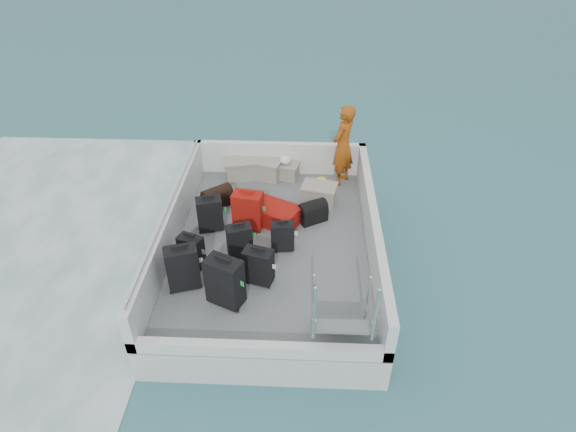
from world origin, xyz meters
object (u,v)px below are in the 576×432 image
Objects in this scene: suitcase_6 at (258,267)px; crate_2 at (286,171)px; suitcase_0 at (183,268)px; suitcase_4 at (240,241)px; suitcase_8 at (275,215)px; suitcase_2 at (210,214)px; suitcase_5 at (248,211)px; suitcase_3 at (225,282)px; crate_1 at (266,169)px; passenger at (343,146)px; crate_3 at (319,195)px; suitcase_7 at (282,237)px; crate_0 at (242,169)px; suitcase_1 at (192,252)px.

suitcase_6 reaches higher than crate_2.
suitcase_0 is 1.23× the size of suitcase_6.
suitcase_4 is 1.12m from suitcase_8.
crate_2 is at bearing 41.39° from suitcase_2.
suitcase_8 is at bearing 29.85° from suitcase_5.
suitcase_3 is 3.69m from crate_1.
passenger is at bearing 81.55° from suitcase_6.
suitcase_8 is at bearing 100.91° from suitcase_6.
suitcase_5 is at bearing -146.85° from crate_3.
suitcase_0 reaches higher than suitcase_8.
suitcase_7 is 1.06× the size of crate_2.
suitcase_7 is 0.81m from suitcase_8.
suitcase_6 reaches higher than crate_0.
suitcase_3 is at bearing -117.45° from crate_3.
crate_0 is at bearing 105.11° from suitcase_7.
crate_0 is at bearing 110.92° from suitcase_5.
crate_2 is at bearing 81.53° from suitcase_5.
suitcase_5 is at bearing -6.90° from suitcase_2.
suitcase_4 is 2.13m from crate_3.
suitcase_6 reaches higher than crate_3.
passenger is at bearing 60.31° from crate_3.
suitcase_3 is at bearing -28.84° from suitcase_1.
suitcase_4 is 0.96× the size of crate_3.
crate_3 is (1.63, -0.92, -0.00)m from crate_0.
suitcase_0 is 1.11m from suitcase_4.
suitcase_1 is at bearing -115.93° from crate_2.
crate_2 is (0.59, 1.78, -0.21)m from suitcase_5.
suitcase_3 is 1.27× the size of crate_1.
passenger is (1.28, 1.48, 0.68)m from suitcase_8.
suitcase_7 is 0.63× the size of suitcase_8.
crate_0 is 2.20m from passenger.
suitcase_6 is 0.99× the size of crate_3.
passenger is (1.10, 2.27, 0.58)m from suitcase_7.
suitcase_2 is at bearing -100.31° from crate_0.
crate_1 is (-0.48, 2.39, -0.08)m from suitcase_7.
suitcase_8 is at bearing -79.19° from crate_1.
crate_2 is (-0.06, 2.39, -0.12)m from suitcase_7.
passenger reaches higher than suitcase_2.
suitcase_3 is at bearing -168.30° from suitcase_8.
suitcase_7 is at bearing -139.40° from suitcase_8.
suitcase_1 is 1.18m from suitcase_6.
crate_0 is (0.48, 3.36, -0.19)m from suitcase_0.
suitcase_2 is 1.05× the size of suitcase_6.
suitcase_8 is 1.35× the size of crate_1.
passenger is at bearing 68.01° from suitcase_1.
suitcase_8 reaches higher than crate_2.
suitcase_7 is at bearing -67.28° from crate_0.
suitcase_6 is at bearing -78.77° from suitcase_4.
crate_0 is 0.37× the size of passenger.
crate_2 is (0.72, 3.67, -0.25)m from suitcase_3.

